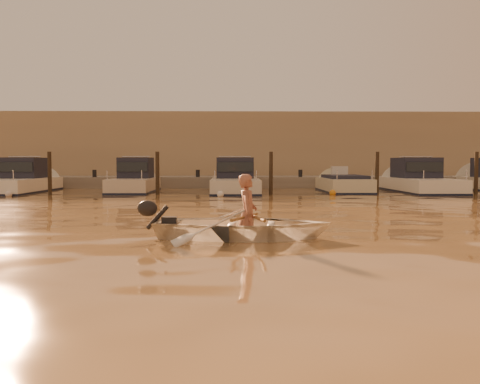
{
  "coord_description": "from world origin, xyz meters",
  "views": [
    {
      "loc": [
        -2.08,
        -11.17,
        1.51
      ],
      "look_at": [
        -1.85,
        2.42,
        0.75
      ],
      "focal_mm": 40.0,
      "sensor_mm": 36.0,
      "label": 1
    }
  ],
  "objects_px": {
    "waterfront_building": "(260,150)",
    "moored_boat_4": "(420,180)",
    "dinghy": "(243,226)",
    "moored_boat_0": "(20,180)",
    "moored_boat_1": "(134,180)",
    "moored_boat_2": "(235,180)",
    "person": "(248,214)",
    "moored_boat_3": "(343,187)"
  },
  "relations": [
    {
      "from": "moored_boat_3",
      "to": "waterfront_building",
      "type": "bearing_deg",
      "value": 108.49
    },
    {
      "from": "moored_boat_1",
      "to": "waterfront_building",
      "type": "relative_size",
      "value": 0.13
    },
    {
      "from": "person",
      "to": "moored_boat_2",
      "type": "relative_size",
      "value": 0.2
    },
    {
      "from": "person",
      "to": "moored_boat_1",
      "type": "distance_m",
      "value": 17.4
    },
    {
      "from": "dinghy",
      "to": "moored_boat_1",
      "type": "bearing_deg",
      "value": 22.52
    },
    {
      "from": "moored_boat_1",
      "to": "moored_boat_2",
      "type": "distance_m",
      "value": 5.12
    },
    {
      "from": "moored_boat_3",
      "to": "waterfront_building",
      "type": "xyz_separation_m",
      "value": [
        -3.68,
        11.0,
        2.17
      ]
    },
    {
      "from": "dinghy",
      "to": "moored_boat_0",
      "type": "bearing_deg",
      "value": 38.59
    },
    {
      "from": "person",
      "to": "moored_boat_1",
      "type": "height_order",
      "value": "moored_boat_1"
    },
    {
      "from": "moored_boat_4",
      "to": "moored_boat_0",
      "type": "bearing_deg",
      "value": 180.0
    },
    {
      "from": "moored_boat_1",
      "to": "moored_boat_2",
      "type": "relative_size",
      "value": 0.77
    },
    {
      "from": "person",
      "to": "moored_boat_1",
      "type": "xyz_separation_m",
      "value": [
        -5.23,
        16.59,
        0.14
      ]
    },
    {
      "from": "moored_boat_2",
      "to": "waterfront_building",
      "type": "xyz_separation_m",
      "value": [
        1.86,
        11.0,
        1.77
      ]
    },
    {
      "from": "person",
      "to": "moored_boat_0",
      "type": "xyz_separation_m",
      "value": [
        -10.98,
        16.59,
        0.14
      ]
    },
    {
      "from": "moored_boat_0",
      "to": "moored_boat_3",
      "type": "bearing_deg",
      "value": 0.0
    },
    {
      "from": "moored_boat_3",
      "to": "moored_boat_1",
      "type": "bearing_deg",
      "value": 180.0
    },
    {
      "from": "moored_boat_0",
      "to": "moored_boat_4",
      "type": "bearing_deg",
      "value": 0.0
    },
    {
      "from": "dinghy",
      "to": "moored_boat_4",
      "type": "xyz_separation_m",
      "value": [
        9.47,
        16.58,
        0.38
      ]
    },
    {
      "from": "moored_boat_0",
      "to": "person",
      "type": "bearing_deg",
      "value": -56.5
    },
    {
      "from": "dinghy",
      "to": "person",
      "type": "relative_size",
      "value": 2.22
    },
    {
      "from": "dinghy",
      "to": "moored_boat_3",
      "type": "bearing_deg",
      "value": -13.11
    },
    {
      "from": "moored_boat_2",
      "to": "moored_boat_4",
      "type": "xyz_separation_m",
      "value": [
        9.48,
        0.0,
        0.0
      ]
    },
    {
      "from": "moored_boat_0",
      "to": "waterfront_building",
      "type": "distance_m",
      "value": 16.92
    },
    {
      "from": "person",
      "to": "moored_boat_4",
      "type": "relative_size",
      "value": 0.21
    },
    {
      "from": "dinghy",
      "to": "person",
      "type": "bearing_deg",
      "value": -90.0
    },
    {
      "from": "moored_boat_4",
      "to": "dinghy",
      "type": "bearing_deg",
      "value": -119.72
    },
    {
      "from": "person",
      "to": "moored_boat_0",
      "type": "height_order",
      "value": "moored_boat_0"
    },
    {
      "from": "dinghy",
      "to": "moored_boat_1",
      "type": "relative_size",
      "value": 0.58
    },
    {
      "from": "moored_boat_1",
      "to": "moored_boat_2",
      "type": "xyz_separation_m",
      "value": [
        5.12,
        0.0,
        0.0
      ]
    },
    {
      "from": "dinghy",
      "to": "moored_boat_1",
      "type": "height_order",
      "value": "moored_boat_1"
    },
    {
      "from": "moored_boat_0",
      "to": "moored_boat_4",
      "type": "xyz_separation_m",
      "value": [
        20.35,
        0.0,
        0.0
      ]
    },
    {
      "from": "moored_boat_4",
      "to": "waterfront_building",
      "type": "bearing_deg",
      "value": 124.71
    },
    {
      "from": "moored_boat_1",
      "to": "waterfront_building",
      "type": "height_order",
      "value": "waterfront_building"
    },
    {
      "from": "moored_boat_3",
      "to": "dinghy",
      "type": "bearing_deg",
      "value": -108.43
    },
    {
      "from": "dinghy",
      "to": "person",
      "type": "xyz_separation_m",
      "value": [
        0.1,
        -0.01,
        0.24
      ]
    },
    {
      "from": "person",
      "to": "moored_boat_0",
      "type": "distance_m",
      "value": 19.9
    },
    {
      "from": "waterfront_building",
      "to": "moored_boat_4",
      "type": "bearing_deg",
      "value": -55.29
    },
    {
      "from": "moored_boat_1",
      "to": "moored_boat_4",
      "type": "distance_m",
      "value": 14.6
    },
    {
      "from": "moored_boat_2",
      "to": "waterfront_building",
      "type": "distance_m",
      "value": 11.3
    },
    {
      "from": "moored_boat_1",
      "to": "moored_boat_4",
      "type": "bearing_deg",
      "value": 0.0
    },
    {
      "from": "dinghy",
      "to": "moored_boat_2",
      "type": "height_order",
      "value": "moored_boat_2"
    },
    {
      "from": "dinghy",
      "to": "waterfront_building",
      "type": "relative_size",
      "value": 0.08
    }
  ]
}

